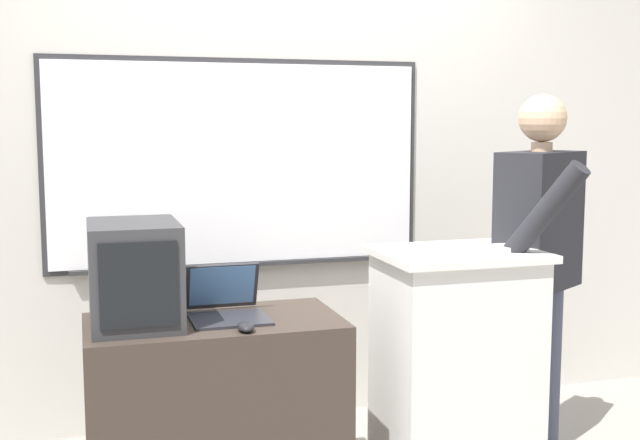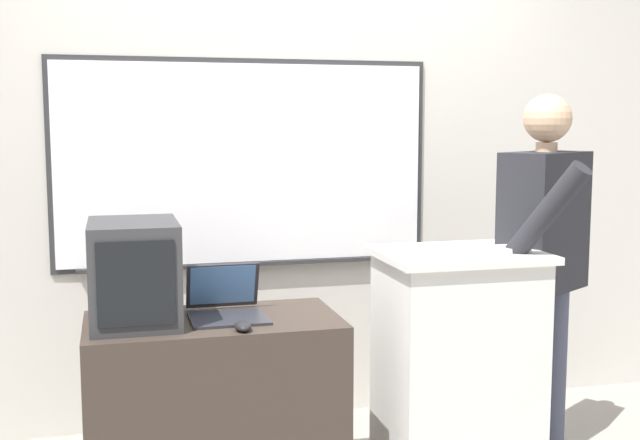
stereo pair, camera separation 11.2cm
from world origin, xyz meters
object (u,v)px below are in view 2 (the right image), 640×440
object	(u,v)px
lectern_podium	(457,372)
crt_monitor	(134,272)
wireless_keyboard	(472,251)
person_presenter	(544,256)
laptop	(226,301)
side_desk	(215,416)
computer_mouse_by_laptop	(243,326)

from	to	relation	value
lectern_podium	crt_monitor	world-z (taller)	crt_monitor
lectern_podium	wireless_keyboard	distance (m)	0.51
person_presenter	laptop	xyz separation A→B (m)	(-1.37, 0.00, -0.12)
crt_monitor	side_desk	bearing A→B (deg)	-3.89
side_desk	crt_monitor	size ratio (longest dim) A/B	2.15
laptop	computer_mouse_by_laptop	world-z (taller)	laptop
lectern_podium	crt_monitor	size ratio (longest dim) A/B	2.25
person_presenter	wireless_keyboard	size ratio (longest dim) A/B	3.61
lectern_podium	crt_monitor	xyz separation A→B (m)	(-1.27, 0.09, 0.46)
side_desk	computer_mouse_by_laptop	xyz separation A→B (m)	(0.08, -0.20, 0.40)
lectern_podium	wireless_keyboard	world-z (taller)	wireless_keyboard
side_desk	laptop	world-z (taller)	laptop
lectern_podium	person_presenter	world-z (taller)	person_presenter
wireless_keyboard	side_desk	bearing A→B (deg)	172.33
person_presenter	laptop	bearing A→B (deg)	147.89
wireless_keyboard	laptop	bearing A→B (deg)	168.79
lectern_podium	wireless_keyboard	xyz separation A→B (m)	(0.03, -0.06, 0.51)
lectern_podium	computer_mouse_by_laptop	xyz separation A→B (m)	(-0.90, -0.13, 0.28)
laptop	crt_monitor	xyz separation A→B (m)	(-0.34, -0.03, 0.14)
wireless_keyboard	crt_monitor	xyz separation A→B (m)	(-1.29, 0.15, -0.05)
computer_mouse_by_laptop	crt_monitor	distance (m)	0.46
side_desk	crt_monitor	distance (m)	0.64
person_presenter	crt_monitor	bearing A→B (deg)	149.02
side_desk	person_presenter	distance (m)	1.53
crt_monitor	computer_mouse_by_laptop	bearing A→B (deg)	-30.85
wireless_keyboard	computer_mouse_by_laptop	xyz separation A→B (m)	(-0.92, -0.07, -0.23)
lectern_podium	computer_mouse_by_laptop	world-z (taller)	lectern_podium
crt_monitor	wireless_keyboard	bearing A→B (deg)	-6.83
side_desk	laptop	bearing A→B (deg)	43.73
computer_mouse_by_laptop	person_presenter	bearing A→B (deg)	10.55
person_presenter	laptop	distance (m)	1.38
person_presenter	crt_monitor	world-z (taller)	person_presenter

